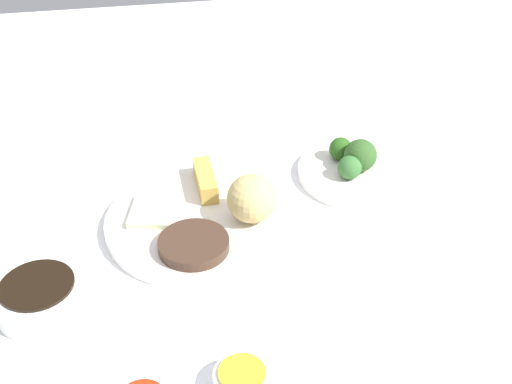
{
  "coord_description": "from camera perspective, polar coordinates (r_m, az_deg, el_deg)",
  "views": [
    {
      "loc": [
        0.69,
        -0.08,
        0.61
      ],
      "look_at": [
        -0.07,
        0.07,
        0.06
      ],
      "focal_mm": 43.74,
      "sensor_mm": 36.0,
      "label": 1
    }
  ],
  "objects": [
    {
      "name": "broccoli_floret_2",
      "position": [
        1.03,
        8.56,
        2.23
      ],
      "size": [
        0.04,
        0.04,
        0.04
      ],
      "primitive_type": "sphere",
      "color": "#356A30",
      "rests_on": "broccoli_plate"
    },
    {
      "name": "soy_sauce_bowl_liquid",
      "position": [
        0.84,
        -19.43,
        -8.02
      ],
      "size": [
        0.09,
        0.09,
        0.0
      ],
      "primitive_type": "cylinder",
      "color": "black",
      "rests_on": "soy_sauce_bowl"
    },
    {
      "name": "spring_roll",
      "position": [
        1.0,
        -4.41,
        1.12
      ],
      "size": [
        0.1,
        0.03,
        0.03
      ],
      "primitive_type": "cube",
      "rotation": [
        0.0,
        0.0,
        0.03
      ],
      "color": "gold",
      "rests_on": "main_plate"
    },
    {
      "name": "tabletop",
      "position": [
        0.92,
        -3.5,
        -5.47
      ],
      "size": [
        2.2,
        2.2,
        0.02
      ],
      "primitive_type": "cube",
      "color": "white",
      "rests_on": "ground"
    },
    {
      "name": "broccoli_plate",
      "position": [
        1.07,
        9.37,
        1.74
      ],
      "size": [
        0.21,
        0.21,
        0.01
      ],
      "primitive_type": "cylinder",
      "color": "white",
      "rests_on": "tabletop"
    },
    {
      "name": "sauce_ramekin_hot_mustard_liquid",
      "position": [
        0.72,
        -1.29,
        -16.2
      ],
      "size": [
        0.05,
        0.05,
        0.0
      ],
      "primitive_type": "cylinder",
      "color": "gold",
      "rests_on": "sauce_ramekin_hot_mustard"
    },
    {
      "name": "sauce_ramekin_hot_mustard",
      "position": [
        0.73,
        -1.28,
        -16.92
      ],
      "size": [
        0.07,
        0.07,
        0.03
      ],
      "primitive_type": "cylinder",
      "color": "white",
      "rests_on": "tabletop"
    },
    {
      "name": "rice_scoop",
      "position": [
        0.92,
        -0.41,
        -0.61
      ],
      "size": [
        0.07,
        0.07,
        0.07
      ],
      "primitive_type": "sphere",
      "color": "tan",
      "rests_on": "main_plate"
    },
    {
      "name": "main_plate",
      "position": [
        0.95,
        -4.96,
        -2.6
      ],
      "size": [
        0.29,
        0.29,
        0.02
      ],
      "primitive_type": "cylinder",
      "color": "white",
      "rests_on": "tabletop"
    },
    {
      "name": "broccoli_floret_3",
      "position": [
        1.08,
        7.75,
        3.93
      ],
      "size": [
        0.04,
        0.04,
        0.04
      ],
      "primitive_type": "sphere",
      "color": "#28571A",
      "rests_on": "broccoli_plate"
    },
    {
      "name": "stir_fry_heap",
      "position": [
        0.88,
        -5.72,
        -4.79
      ],
      "size": [
        0.1,
        0.1,
        0.02
      ],
      "primitive_type": "cylinder",
      "color": "#402B1F",
      "rests_on": "main_plate"
    },
    {
      "name": "crab_rangoon_wonton",
      "position": [
        0.96,
        -9.5,
        -1.76
      ],
      "size": [
        0.09,
        0.08,
        0.01
      ],
      "primitive_type": "cube",
      "rotation": [
        0.0,
        0.0,
        -0.24
      ],
      "color": "beige",
      "rests_on": "main_plate"
    },
    {
      "name": "broccoli_floret_0",
      "position": [
        1.05,
        9.53,
        3.32
      ],
      "size": [
        0.05,
        0.05,
        0.05
      ],
      "primitive_type": "sphere",
      "color": "#305723",
      "rests_on": "broccoli_plate"
    },
    {
      "name": "soy_sauce_bowl",
      "position": [
        0.85,
        -19.14,
        -9.12
      ],
      "size": [
        0.11,
        0.11,
        0.04
      ],
      "primitive_type": "cylinder",
      "color": "white",
      "rests_on": "tabletop"
    }
  ]
}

